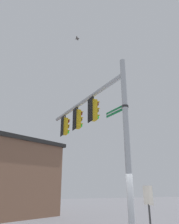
# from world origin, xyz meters

# --- Properties ---
(signal_pole) EXTENTS (0.23, 0.23, 7.14)m
(signal_pole) POSITION_xyz_m (0.00, 0.00, 3.57)
(signal_pole) COLOR #ADB2B7
(signal_pole) RESTS_ON ground
(mast_arm) EXTENTS (7.17, 1.05, 0.22)m
(mast_arm) POSITION_xyz_m (-3.57, -0.41, 6.46)
(mast_arm) COLOR #ADB2B7
(traffic_light_nearest_pole) EXTENTS (0.54, 0.49, 1.31)m
(traffic_light_nearest_pole) POSITION_xyz_m (-2.39, -0.26, 5.66)
(traffic_light_nearest_pole) COLOR black
(traffic_light_mid_inner) EXTENTS (0.54, 0.49, 1.31)m
(traffic_light_mid_inner) POSITION_xyz_m (-4.09, -0.45, 5.66)
(traffic_light_mid_inner) COLOR black
(traffic_light_mid_outer) EXTENTS (0.54, 0.49, 1.31)m
(traffic_light_mid_outer) POSITION_xyz_m (-5.78, -0.65, 5.66)
(traffic_light_mid_outer) COLOR black
(street_name_sign) EXTENTS (1.40, 0.30, 0.22)m
(street_name_sign) POSITION_xyz_m (-0.41, -0.05, 5.04)
(street_name_sign) COLOR #147238
(bird_flying) EXTENTS (0.29, 0.24, 0.08)m
(bird_flying) POSITION_xyz_m (-3.03, -0.97, 10.13)
(bird_flying) COLOR #4C4742
(historical_marker) EXTENTS (0.60, 0.08, 2.13)m
(historical_marker) POSITION_xyz_m (-1.22, 1.69, 1.40)
(historical_marker) COLOR #333333
(historical_marker) RESTS_ON ground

